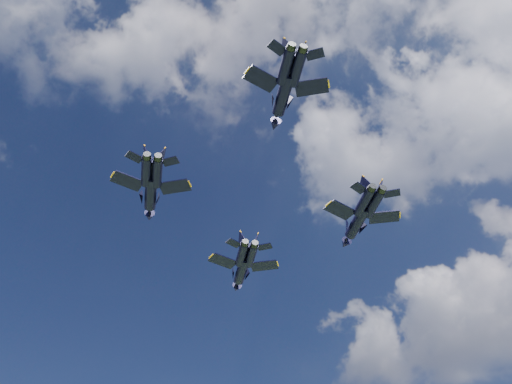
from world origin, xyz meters
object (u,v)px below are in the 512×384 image
at_px(jet_lead, 241,271).
at_px(jet_right, 356,223).
at_px(jet_slot, 283,97).
at_px(jet_left, 151,195).

height_order(jet_lead, jet_right, jet_right).
xyz_separation_m(jet_right, jet_slot, (3.71, -25.62, 1.48)).
distance_m(jet_left, jet_right, 31.25).
xyz_separation_m(jet_lead, jet_left, (0.21, -21.99, 0.84)).
relative_size(jet_left, jet_right, 0.92).
height_order(jet_left, jet_slot, jet_slot).
height_order(jet_right, jet_slot, jet_slot).
bearing_deg(jet_lead, jet_right, -43.15).
bearing_deg(jet_lead, jet_left, -136.21).
bearing_deg(jet_right, jet_left, 179.09).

